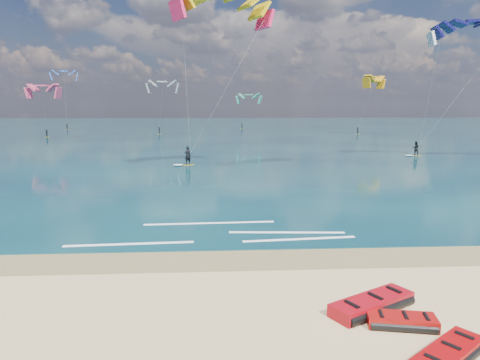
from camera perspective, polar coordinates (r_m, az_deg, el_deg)
name	(u,v)px	position (r m, az deg, el deg)	size (l,w,h in m)	color
ground	(215,154)	(52.92, -3.31, 3.50)	(320.00, 320.00, 0.00)	tan
wet_sand_strip	(215,260)	(16.64, -3.31, -10.58)	(320.00, 2.40, 0.01)	brown
sea	(215,128)	(116.75, -3.30, 6.95)	(320.00, 200.00, 0.04)	#092535
packed_kite_left	(372,310)	(13.43, 17.14, -16.24)	(2.95, 1.21, 0.44)	#A40813
packed_kite_mid	(401,326)	(12.81, 20.69, -17.79)	(1.97, 1.00, 0.36)	#9D0D0A
kitesurfer_main	(205,74)	(39.51, -4.66, 13.92)	(11.16, 8.82, 16.74)	yellow
kitesurfer_far	(443,85)	(52.31, 25.48, 11.41)	(9.19, 7.68, 15.77)	#D1E021
shoreline_foam	(230,233)	(19.74, -1.39, -7.14)	(12.60, 3.61, 0.01)	white
distant_kites	(175,107)	(93.90, -8.63, 9.55)	(73.27, 32.57, 14.02)	teal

